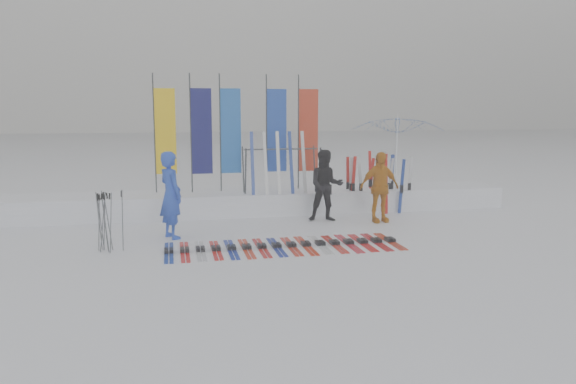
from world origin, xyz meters
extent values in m
plane|color=white|center=(0.00, 0.00, 0.00)|extent=(120.00, 120.00, 0.00)
cube|color=white|center=(0.00, 4.60, 0.30)|extent=(14.00, 1.60, 0.60)
imported|color=blue|center=(-2.39, 1.89, 0.97)|extent=(0.73, 0.84, 1.94)
imported|color=black|center=(1.49, 3.04, 0.91)|extent=(1.00, 0.84, 1.83)
imported|color=orange|center=(2.78, 2.66, 0.89)|extent=(1.08, 0.53, 1.79)
imported|color=white|center=(4.72, 6.21, 1.35)|extent=(3.86, 3.90, 2.71)
cube|color=navy|center=(-2.46, 0.56, 0.04)|extent=(0.17, 1.67, 0.07)
cube|color=red|center=(-2.14, 0.56, 0.04)|extent=(0.17, 1.65, 0.07)
cube|color=silver|center=(-1.83, 0.56, 0.04)|extent=(0.17, 1.68, 0.07)
cube|color=red|center=(-1.52, 0.56, 0.04)|extent=(0.17, 1.58, 0.07)
cube|color=navy|center=(-1.20, 0.56, 0.04)|extent=(0.17, 1.65, 0.07)
cube|color=red|center=(-0.89, 0.56, 0.04)|extent=(0.17, 1.67, 0.07)
cube|color=red|center=(-0.58, 0.56, 0.04)|extent=(0.17, 1.64, 0.07)
cube|color=navy|center=(-0.26, 0.56, 0.04)|extent=(0.17, 1.62, 0.07)
cube|color=#B7200E|center=(0.05, 0.56, 0.04)|extent=(0.17, 1.62, 0.07)
cube|color=red|center=(0.36, 0.56, 0.04)|extent=(0.17, 1.68, 0.07)
cube|color=silver|center=(0.68, 0.56, 0.04)|extent=(0.17, 1.65, 0.07)
cube|color=#B6170E|center=(0.99, 0.56, 0.04)|extent=(0.17, 1.59, 0.07)
cube|color=#B80E1E|center=(1.30, 0.56, 0.04)|extent=(0.17, 1.67, 0.07)
cube|color=red|center=(1.61, 0.56, 0.04)|extent=(0.17, 1.60, 0.07)
cube|color=#AE0D13|center=(1.93, 0.56, 0.04)|extent=(0.17, 1.62, 0.07)
cube|color=#B0240E|center=(2.24, 0.56, 0.04)|extent=(0.17, 1.58, 0.07)
cylinder|color=#595B60|center=(-3.83, 1.14, 0.59)|extent=(0.10, 0.10, 1.18)
cylinder|color=#595B60|center=(-3.70, 1.00, 0.62)|extent=(0.11, 0.13, 1.23)
cylinder|color=#595B60|center=(-3.73, 0.91, 0.61)|extent=(0.16, 0.08, 1.21)
cylinder|color=#595B60|center=(-3.64, 1.04, 0.60)|extent=(0.15, 0.04, 1.20)
cylinder|color=#595B60|center=(-3.83, 1.09, 0.58)|extent=(0.07, 0.14, 1.16)
cylinder|color=#595B60|center=(-3.35, 0.93, 0.63)|extent=(0.05, 0.06, 1.25)
cylinder|color=#595B60|center=(-3.80, 1.14, 0.58)|extent=(0.11, 0.04, 1.16)
cylinder|color=#595B60|center=(-3.72, 1.05, 0.60)|extent=(0.10, 0.06, 1.20)
cylinder|color=#595B60|center=(-3.56, 0.71, 0.62)|extent=(0.10, 0.12, 1.24)
cylinder|color=#595B60|center=(-3.69, 0.89, 0.60)|extent=(0.13, 0.15, 1.20)
cylinder|color=#383A3F|center=(-2.77, 4.92, 2.20)|extent=(0.04, 0.04, 3.20)
cube|color=yellow|center=(-2.48, 4.92, 2.25)|extent=(0.55, 0.03, 2.30)
cylinder|color=#383A3F|center=(-1.81, 4.76, 2.20)|extent=(0.04, 0.04, 3.20)
cube|color=#0B0D53|center=(-1.52, 4.76, 2.25)|extent=(0.55, 0.03, 2.30)
cylinder|color=#383A3F|center=(-1.02, 4.79, 2.20)|extent=(0.04, 0.04, 3.20)
cube|color=blue|center=(-0.73, 4.79, 2.25)|extent=(0.55, 0.03, 2.30)
cylinder|color=#383A3F|center=(0.28, 4.92, 2.20)|extent=(0.04, 0.04, 3.20)
cube|color=#173DAE|center=(0.57, 4.92, 2.25)|extent=(0.55, 0.03, 2.30)
cylinder|color=#383A3F|center=(1.18, 4.85, 2.20)|extent=(0.04, 0.04, 3.20)
cube|color=red|center=(1.47, 4.85, 2.25)|extent=(0.55, 0.03, 2.30)
cylinder|color=#383A3F|center=(-0.45, 3.95, 1.23)|extent=(0.04, 0.30, 1.23)
cylinder|color=#383A3F|center=(-0.45, 4.45, 1.23)|extent=(0.04, 0.30, 1.23)
cylinder|color=#383A3F|center=(1.55, 3.95, 1.23)|extent=(0.04, 0.30, 1.23)
cylinder|color=#383A3F|center=(1.55, 4.45, 1.23)|extent=(0.04, 0.30, 1.23)
cylinder|color=#383A3F|center=(0.55, 4.20, 1.78)|extent=(2.00, 0.04, 0.04)
cube|color=red|center=(3.43, 4.03, 0.81)|extent=(0.09, 0.04, 1.62)
cube|color=silver|center=(3.69, 4.18, 0.74)|extent=(0.09, 0.05, 1.49)
cube|color=navy|center=(3.82, 3.65, 0.75)|extent=(0.09, 0.02, 1.49)
cube|color=silver|center=(4.15, 3.88, 0.77)|extent=(0.09, 0.04, 1.54)
cube|color=silver|center=(3.75, 4.79, 0.82)|extent=(0.09, 0.04, 1.63)
cube|color=red|center=(3.28, 4.63, 0.73)|extent=(0.09, 0.04, 1.46)
cube|color=navy|center=(3.93, 4.67, 0.77)|extent=(0.09, 0.03, 1.55)
cube|color=navy|center=(3.75, 4.21, 0.79)|extent=(0.09, 0.04, 1.58)
cube|color=silver|center=(2.77, 4.02, 0.78)|extent=(0.09, 0.03, 1.56)
cube|color=red|center=(2.56, 4.08, 0.78)|extent=(0.09, 0.02, 1.56)
cube|color=red|center=(3.21, 4.48, 0.84)|extent=(0.09, 0.04, 1.67)
cube|color=red|center=(3.35, 3.62, 0.82)|extent=(0.09, 0.05, 1.64)
cube|color=silver|center=(2.52, 4.17, 0.76)|extent=(0.09, 0.02, 1.53)
cube|color=red|center=(2.53, 4.45, 0.76)|extent=(0.09, 0.03, 1.52)
camera|label=1|loc=(-2.36, -10.62, 2.85)|focal=35.00mm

